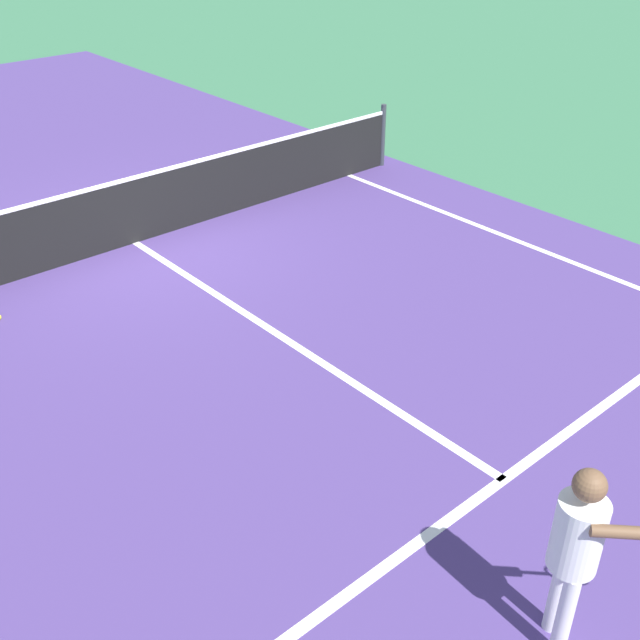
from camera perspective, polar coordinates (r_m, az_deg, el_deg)
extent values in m
plane|color=#38724C|center=(11.17, -13.56, 5.61)|extent=(60.00, 60.00, 0.00)
cube|color=#4C387A|center=(11.17, -13.56, 5.61)|extent=(10.62, 24.40, 0.00)
cube|color=white|center=(6.99, 13.48, -11.45)|extent=(8.22, 0.10, 0.01)
cube|color=white|center=(8.75, -3.30, -0.96)|extent=(0.10, 6.40, 0.01)
cylinder|color=#33383D|center=(13.71, 4.68, 13.52)|extent=(0.09, 0.09, 1.07)
cube|color=black|center=(10.99, -13.85, 7.75)|extent=(9.80, 0.02, 0.91)
cube|color=white|center=(10.81, -14.17, 10.08)|extent=(9.80, 0.03, 0.05)
cylinder|color=white|center=(5.74, 17.27, -18.63)|extent=(0.11, 0.11, 0.76)
cylinder|color=white|center=(5.60, 17.69, -20.32)|extent=(0.11, 0.11, 0.76)
cylinder|color=white|center=(5.21, 18.61, -14.88)|extent=(0.32, 0.32, 0.53)
sphere|color=brown|center=(4.93, 19.41, -11.52)|extent=(0.21, 0.21, 0.21)
cylinder|color=brown|center=(5.32, 18.26, -13.52)|extent=(0.08, 0.08, 0.52)
cylinder|color=brown|center=(5.02, 22.37, -14.42)|extent=(0.42, 0.42, 0.08)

